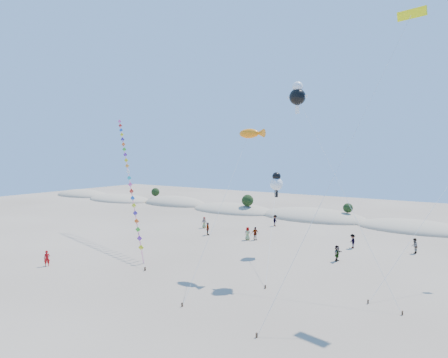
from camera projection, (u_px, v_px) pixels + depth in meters
ground at (102, 308)px, 27.53m from camera, size 160.00×160.00×0.00m
dune_ridge at (318, 218)px, 64.81m from camera, size 145.30×11.49×5.57m
kite_train at (128, 174)px, 47.87m from camera, size 19.94×14.72×17.04m
fish_kite at (252, 134)px, 36.19m from camera, size 2.66×11.60×13.74m
cartoon_kite_low at (276, 182)px, 42.34m from camera, size 4.93×11.80×9.23m
cartoon_kite_high at (298, 95)px, 35.65m from camera, size 11.43×6.75×18.18m
parafoil_kite at (409, 20)px, 29.36m from camera, size 7.61×14.20×22.76m
dark_kite at (432, 209)px, 31.72m from camera, size 5.60×10.11×9.87m
flyer_foreground at (47, 258)px, 37.58m from camera, size 0.65×0.69×1.58m
beachgoers at (310, 237)px, 47.10m from camera, size 38.44×15.13×1.76m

